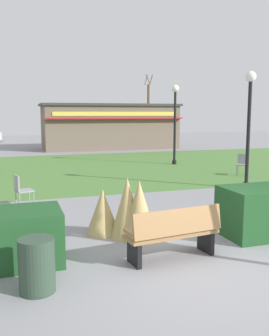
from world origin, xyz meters
TOP-DOWN VIEW (x-y plane):
  - ground_plane at (0.00, 0.00)m, footprint 80.00×80.00m
  - lawn_patch at (0.00, 11.95)m, footprint 36.00×12.00m
  - park_bench at (-0.34, 0.50)m, footprint 1.75×0.72m
  - ornamental_grass_behind_left at (-0.56, 1.74)m, footprint 0.74×0.74m
  - ornamental_grass_behind_right at (-0.75, 1.94)m, footprint 0.72×0.72m
  - ornamental_grass_behind_center at (-1.19, 2.30)m, footprint 0.72×0.72m
  - lamppost_mid at (4.61, 5.56)m, footprint 0.36×0.36m
  - lamppost_far at (4.76, 11.95)m, footprint 0.36×0.36m
  - trash_bin at (-2.69, -0.00)m, footprint 0.52×0.52m
  - food_kiosk at (3.83, 21.48)m, footprint 9.81×4.22m
  - cafe_chair_west at (-2.79, 5.23)m, footprint 0.54×0.54m
  - cafe_chair_east at (6.05, 7.94)m, footprint 0.62×0.62m
  - tree_center_bg at (11.66, 34.72)m, footprint 0.91×0.96m

SIDE VIEW (x-z plane):
  - ground_plane at x=0.00m, z-range 0.00..0.00m
  - lawn_patch at x=0.00m, z-range 0.00..0.01m
  - trash_bin at x=-2.69m, z-range 0.00..0.80m
  - park_bench at x=-0.34m, z-range 0.01..0.96m
  - ornamental_grass_behind_center at x=-1.19m, z-range 0.00..0.97m
  - cafe_chair_west at x=-2.79m, z-range 0.08..0.97m
  - cafe_chair_east at x=6.05m, z-range 0.08..0.97m
  - ornamental_grass_behind_left at x=-0.56m, z-range 0.00..1.22m
  - ornamental_grass_behind_right at x=-0.75m, z-range 0.00..1.25m
  - food_kiosk at x=3.83m, z-range 0.01..3.22m
  - lamppost_mid at x=4.61m, z-range 0.52..4.45m
  - lamppost_far at x=4.76m, z-range 0.52..4.45m
  - tree_center_bg at x=11.66m, z-range -0.37..6.40m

